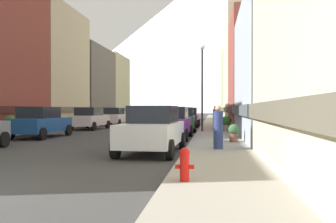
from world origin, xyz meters
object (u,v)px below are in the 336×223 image
Objects in this scene: streetlamp_right at (202,74)px; pedestrian_0 at (215,120)px; car_driving_0 at (150,115)px; potted_plant_2 at (227,123)px; fire_hydrant_near at (185,163)px; potted_plant_1 at (11,122)px; car_left_2 at (90,118)px; car_right_3 at (188,117)px; pedestrian_2 at (218,129)px; car_right_1 at (172,123)px; car_left_3 at (114,116)px; car_right_2 at (182,119)px; potted_plant_0 at (234,132)px; car_left_1 at (41,122)px; car_right_0 at (153,129)px; pedestrian_1 at (215,119)px.

pedestrian_0 is at bearing 47.07° from streetlamp_right.
car_driving_0 is 20.03m from potted_plant_2.
fire_hydrant_near is 0.64× the size of potted_plant_1.
car_left_2 is 6.32× the size of fire_hydrant_near.
car_right_3 reaches higher than pedestrian_0.
car_right_1 is at bearing 112.67° from pedestrian_2.
car_left_3 reaches higher than fire_hydrant_near.
pedestrian_0 is (2.45, -1.41, -0.05)m from car_right_2.
pedestrian_0 is at bearing 95.18° from potted_plant_0.
car_driving_0 is at bearing 103.21° from car_right_1.
pedestrian_0 is at bearing -29.87° from car_right_2.
car_left_1 is 3.84m from potted_plant_1.
fire_hydrant_near is (1.65, -11.86, -0.37)m from car_right_1.
car_right_1 is at bearing 90.01° from car_right_0.
pedestrian_0 is 11.13m from pedestrian_2.
car_driving_0 is at bearing 113.86° from pedestrian_0.
car_right_1 is 2.54× the size of pedestrian_1.
car_right_1 reaches higher than potted_plant_0.
potted_plant_2 is 0.67× the size of pedestrian_0.
streetlamp_right reaches higher than fire_hydrant_near.
car_left_3 is at bearing 109.84° from car_right_0.
car_right_2 is 2.70× the size of pedestrian_2.
car_right_0 is 2.57× the size of pedestrian_1.
car_right_1 is at bearing -45.86° from car_left_2.
car_left_3 is 13.03m from pedestrian_1.
potted_plant_2 is at bearing 84.72° from fire_hydrant_near.
car_right_2 is at bearing 90.02° from car_right_0.
car_right_0 is 5.88m from fire_hydrant_near.
pedestrian_0 is (10.05, 5.51, -0.05)m from car_left_1.
car_right_1 is 5.41× the size of potted_plant_0.
pedestrian_0 is (10.05, -2.57, -0.05)m from car_left_2.
potted_plant_2 is at bearing -64.57° from car_driving_0.
car_right_2 is 2.58× the size of pedestrian_1.
potted_plant_0 is at bearing -71.71° from car_driving_0.
pedestrian_1 is 12.41m from pedestrian_2.
car_driving_0 is (2.20, 23.26, 0.00)m from car_left_1.
pedestrian_0 is at bearing 28.72° from car_left_1.
car_right_2 is (7.60, -1.16, 0.00)m from car_left_2.
car_left_1 and car_right_1 have the same top height.
car_left_3 is 11.15m from car_right_2.
car_right_1 is 5.88m from potted_plant_2.
car_right_0 is 19.33m from car_right_3.
car_right_0 reaches higher than pedestrian_0.
potted_plant_2 is (0.00, 7.93, 0.11)m from potted_plant_0.
car_left_3 and car_right_0 have the same top height.
car_right_0 is 11.75m from pedestrian_0.
car_left_1 is 0.99× the size of car_left_2.
car_right_1 is 23.64m from car_driving_0.
fire_hydrant_near is at bearing -64.84° from car_left_2.
car_left_2 reaches higher than potted_plant_2.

